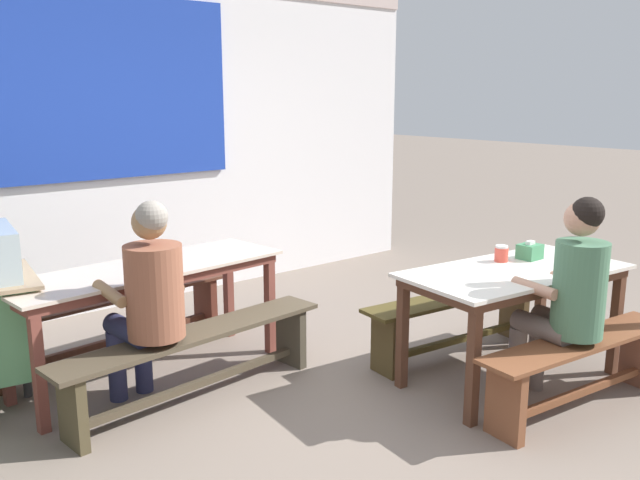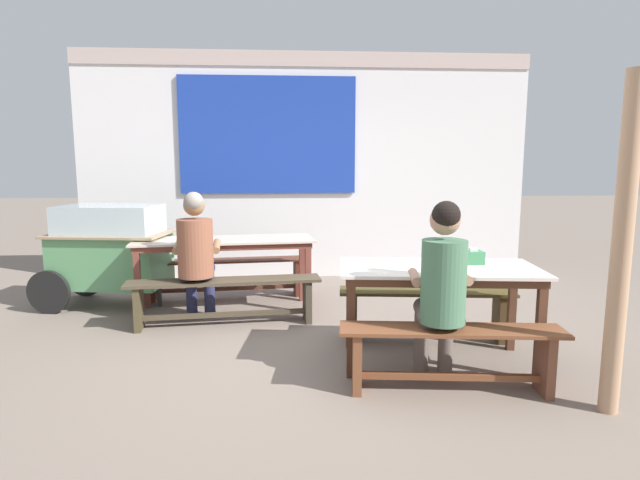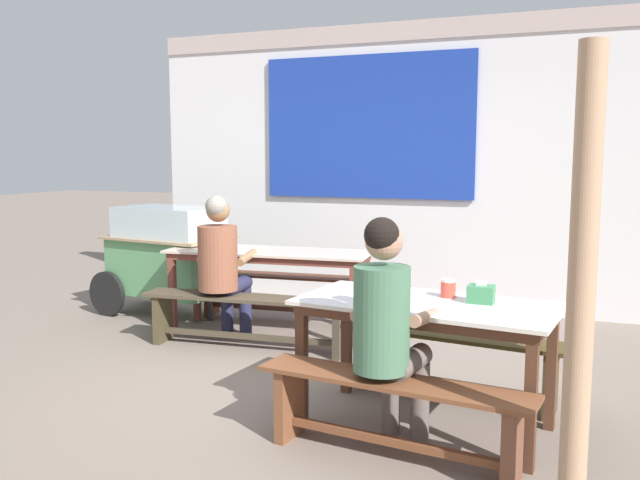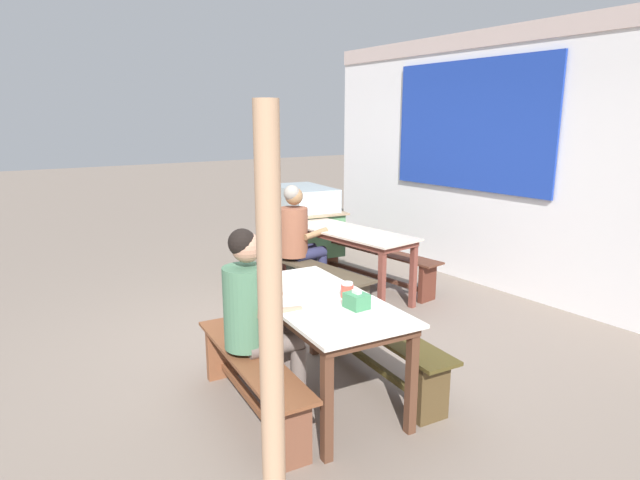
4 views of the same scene
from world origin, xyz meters
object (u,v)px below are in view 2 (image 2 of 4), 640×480
(bench_far_back, at_px, (226,273))
(person_near_front, at_px, (442,284))
(dining_table_near, at_px, (438,277))
(bench_far_front, at_px, (225,294))
(wooden_support_post, at_px, (622,248))
(dining_table_far, at_px, (225,247))
(food_cart, at_px, (110,248))
(condiment_jar, at_px, (444,256))
(bench_near_back, at_px, (426,307))
(bench_near_front, at_px, (451,350))
(person_left_back_turned, at_px, (196,251))
(tissue_box, at_px, (473,257))

(bench_far_back, bearing_deg, person_near_front, -55.62)
(dining_table_near, bearing_deg, bench_far_back, 131.42)
(bench_far_front, bearing_deg, wooden_support_post, -36.49)
(dining_table_far, xyz_separation_m, person_near_front, (1.69, -2.03, 0.05))
(food_cart, bearing_deg, wooden_support_post, -34.84)
(person_near_front, xyz_separation_m, condiment_jar, (0.21, 0.62, 0.08))
(dining_table_near, distance_m, wooden_support_post, 1.27)
(dining_table_near, bearing_deg, wooden_support_post, -45.54)
(bench_near_back, height_order, bench_near_front, same)
(dining_table_near, height_order, bench_near_front, dining_table_near)
(dining_table_near, xyz_separation_m, bench_near_back, (0.06, 0.52, -0.39))
(bench_far_back, distance_m, bench_near_front, 3.18)
(dining_table_far, distance_m, dining_table_near, 2.40)
(bench_near_back, bearing_deg, wooden_support_post, -60.30)
(bench_near_back, relative_size, food_cart, 0.96)
(bench_far_front, relative_size, person_near_front, 1.42)
(dining_table_far, relative_size, bench_near_back, 1.24)
(food_cart, relative_size, wooden_support_post, 0.77)
(bench_far_front, height_order, person_left_back_turned, person_left_back_turned)
(dining_table_near, xyz_separation_m, bench_far_back, (-1.86, 2.10, -0.39))
(bench_near_back, bearing_deg, dining_table_far, 150.34)
(food_cart, bearing_deg, person_left_back_turned, -35.86)
(bench_far_front, xyz_separation_m, wooden_support_post, (2.61, -1.93, 0.73))
(food_cart, xyz_separation_m, person_left_back_turned, (1.06, -0.76, 0.09))
(dining_table_near, height_order, wooden_support_post, wooden_support_post)
(food_cart, height_order, person_near_front, person_near_front)
(bench_far_back, relative_size, person_left_back_turned, 1.48)
(dining_table_near, bearing_deg, person_near_front, -104.42)
(dining_table_near, bearing_deg, dining_table_far, 138.77)
(dining_table_far, xyz_separation_m, wooden_support_post, (2.66, -2.45, 0.36))
(condiment_jar, relative_size, wooden_support_post, 0.05)
(dining_table_near, xyz_separation_m, tissue_box, (0.30, 0.10, 0.13))
(bench_near_front, xyz_separation_m, person_left_back_turned, (-1.96, 1.62, 0.43))
(bench_far_back, height_order, condiment_jar, condiment_jar)
(food_cart, bearing_deg, bench_far_front, -31.37)
(dining_table_near, bearing_deg, bench_far_front, 148.85)
(dining_table_near, height_order, bench_near_back, dining_table_near)
(bench_near_back, distance_m, food_cart, 3.43)
(bench_near_front, relative_size, person_near_front, 1.17)
(dining_table_far, height_order, person_left_back_turned, person_left_back_turned)
(condiment_jar, bearing_deg, dining_table_far, 143.47)
(person_left_back_turned, height_order, tissue_box, person_left_back_turned)
(bench_near_front, distance_m, person_near_front, 0.45)
(bench_far_front, distance_m, bench_near_back, 1.89)
(dining_table_far, bearing_deg, bench_near_front, -50.30)
(person_left_back_turned, bearing_deg, wooden_support_post, -34.46)
(person_near_front, relative_size, condiment_jar, 11.89)
(bench_near_back, relative_size, condiment_jar, 13.99)
(bench_far_back, height_order, wooden_support_post, wooden_support_post)
(bench_far_front, bearing_deg, condiment_jar, -25.58)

